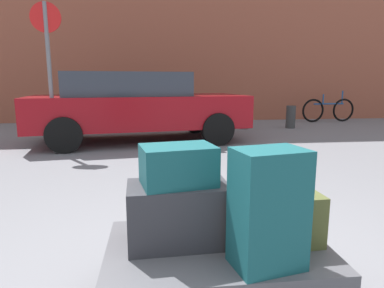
% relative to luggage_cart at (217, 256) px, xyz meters
% --- Properties ---
extents(luggage_cart, '(1.22, 0.77, 0.34)m').
position_rel_luggage_cart_xyz_m(luggage_cart, '(0.00, 0.00, 0.00)').
color(luggage_cart, '#4C4C51').
rests_on(luggage_cart, ground_plane).
extents(duffel_bag_charcoal_rear_left, '(0.57, 0.34, 0.34)m').
position_rel_luggage_cart_xyz_m(duffel_bag_charcoal_rear_left, '(-0.21, 0.06, 0.24)').
color(duffel_bag_charcoal_rear_left, '#2D2D33').
rests_on(duffel_bag_charcoal_rear_left, luggage_cart).
extents(duffel_bag_olive_front_right, '(0.56, 0.34, 0.29)m').
position_rel_luggage_cart_xyz_m(duffel_bag_olive_front_right, '(0.30, 0.02, 0.22)').
color(duffel_bag_olive_front_right, '#4C5128').
rests_on(duffel_bag_olive_front_right, luggage_cart).
extents(suitcase_teal_rear_right, '(0.37, 0.30, 0.59)m').
position_rel_luggage_cart_xyz_m(suitcase_teal_rear_right, '(0.20, -0.24, 0.37)').
color(suitcase_teal_rear_right, '#144C51').
rests_on(suitcase_teal_rear_right, luggage_cart).
extents(duffel_bag_teal_topmost_pile, '(0.43, 0.34, 0.22)m').
position_rel_luggage_cart_xyz_m(duffel_bag_teal_topmost_pile, '(-0.21, 0.06, 0.52)').
color(duffel_bag_teal_topmost_pile, '#144C51').
rests_on(duffel_bag_teal_topmost_pile, duffel_bag_charcoal_rear_left).
extents(parked_car, '(4.50, 2.38, 1.42)m').
position_rel_luggage_cart_xyz_m(parked_car, '(-0.66, 5.35, 0.49)').
color(parked_car, maroon).
rests_on(parked_car, ground_plane).
extents(bicycle_leaning, '(1.76, 0.18, 0.96)m').
position_rel_luggage_cart_xyz_m(bicycle_leaning, '(5.11, 8.18, 0.10)').
color(bicycle_leaning, black).
rests_on(bicycle_leaning, ground_plane).
extents(bollard_kerb_near, '(0.25, 0.25, 0.60)m').
position_rel_luggage_cart_xyz_m(bollard_kerb_near, '(2.08, 6.95, 0.03)').
color(bollard_kerb_near, '#383838').
rests_on(bollard_kerb_near, ground_plane).
extents(bollard_kerb_mid, '(0.25, 0.25, 0.60)m').
position_rel_luggage_cart_xyz_m(bollard_kerb_mid, '(3.37, 6.95, 0.03)').
color(bollard_kerb_mid, '#383838').
rests_on(bollard_kerb_mid, ground_plane).
extents(no_parking_sign, '(0.50, 0.07, 2.54)m').
position_rel_luggage_cart_xyz_m(no_parking_sign, '(-2.08, 4.40, 1.29)').
color(no_parking_sign, slate).
rests_on(no_parking_sign, ground_plane).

